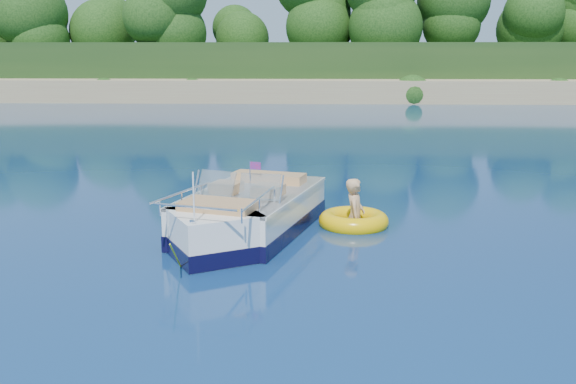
% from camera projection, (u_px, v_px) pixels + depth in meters
% --- Properties ---
extents(ground, '(160.00, 160.00, 0.00)m').
position_uv_depth(ground, '(293.00, 307.00, 8.78)').
color(ground, '#091840').
rests_on(ground, ground).
extents(shoreline, '(170.00, 59.00, 6.00)m').
position_uv_depth(shoreline, '(311.00, 73.00, 70.79)').
color(shoreline, tan).
rests_on(shoreline, ground).
extents(treeline, '(150.00, 7.12, 8.19)m').
position_uv_depth(treeline, '(310.00, 21.00, 47.60)').
color(treeline, black).
rests_on(treeline, ground).
extents(motorboat, '(2.88, 5.30, 1.81)m').
position_uv_depth(motorboat, '(245.00, 218.00, 12.09)').
color(motorboat, white).
rests_on(motorboat, ground).
extents(tow_tube, '(1.67, 1.67, 0.37)m').
position_uv_depth(tow_tube, '(354.00, 221.00, 12.85)').
color(tow_tube, '#FBBF04').
rests_on(tow_tube, ground).
extents(boy, '(0.47, 0.89, 1.69)m').
position_uv_depth(boy, '(355.00, 226.00, 12.85)').
color(boy, tan).
rests_on(boy, ground).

